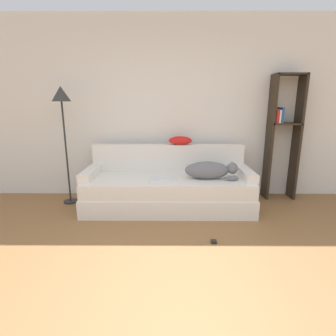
# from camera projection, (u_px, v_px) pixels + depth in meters

# --- Properties ---
(wall_back) EXTENTS (7.80, 0.06, 2.70)m
(wall_back) POSITION_uv_depth(u_px,v_px,m) (162.00, 110.00, 4.02)
(wall_back) COLOR silver
(wall_back) RESTS_ON ground_plane
(couch) EXTENTS (2.28, 0.90, 0.45)m
(couch) POSITION_uv_depth(u_px,v_px,m) (168.00, 193.00, 3.68)
(couch) COLOR silver
(couch) RESTS_ON ground_plane
(couch_backrest) EXTENTS (2.24, 0.15, 0.39)m
(couch_backrest) POSITION_uv_depth(u_px,v_px,m) (168.00, 157.00, 3.94)
(couch_backrest) COLOR silver
(couch_backrest) RESTS_ON couch
(couch_arm_left) EXTENTS (0.15, 0.71, 0.11)m
(couch_arm_left) POSITION_uv_depth(u_px,v_px,m) (91.00, 173.00, 3.61)
(couch_arm_left) COLOR silver
(couch_arm_left) RESTS_ON couch
(couch_arm_right) EXTENTS (0.15, 0.71, 0.11)m
(couch_arm_right) POSITION_uv_depth(u_px,v_px,m) (246.00, 173.00, 3.60)
(couch_arm_right) COLOR silver
(couch_arm_right) RESTS_ON couch
(dog) EXTENTS (0.71, 0.25, 0.24)m
(dog) POSITION_uv_depth(u_px,v_px,m) (210.00, 170.00, 3.50)
(dog) COLOR slate
(dog) RESTS_ON couch
(laptop) EXTENTS (0.36, 0.23, 0.02)m
(laptop) POSITION_uv_depth(u_px,v_px,m) (163.00, 179.00, 3.50)
(laptop) COLOR silver
(laptop) RESTS_ON couch
(throw_pillow) EXTENTS (0.34, 0.21, 0.13)m
(throw_pillow) POSITION_uv_depth(u_px,v_px,m) (180.00, 141.00, 3.86)
(throw_pillow) COLOR red
(throw_pillow) RESTS_ON couch_backrest
(bookshelf) EXTENTS (0.45, 0.26, 1.85)m
(bookshelf) POSITION_uv_depth(u_px,v_px,m) (283.00, 132.00, 3.91)
(bookshelf) COLOR #2D2319
(bookshelf) RESTS_ON ground_plane
(floor_lamp) EXTENTS (0.25, 0.25, 1.67)m
(floor_lamp) POSITION_uv_depth(u_px,v_px,m) (62.00, 105.00, 3.60)
(floor_lamp) COLOR #232326
(floor_lamp) RESTS_ON ground_plane
(power_adapter) EXTENTS (0.06, 0.06, 0.03)m
(power_adapter) POSITION_uv_depth(u_px,v_px,m) (214.00, 242.00, 2.78)
(power_adapter) COLOR black
(power_adapter) RESTS_ON ground_plane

